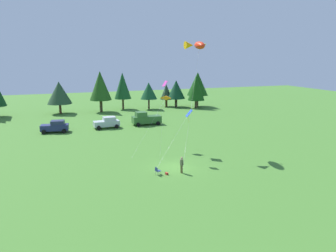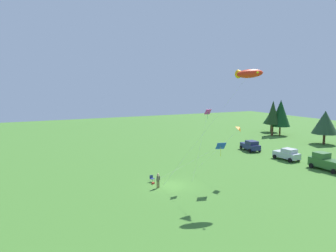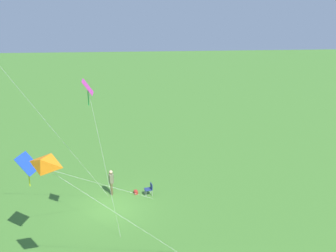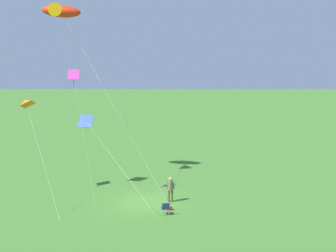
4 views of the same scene
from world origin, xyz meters
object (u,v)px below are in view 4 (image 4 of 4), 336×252
at_px(kite_diamond_blue, 87,123).
at_px(kite_delta_orange, 25,103).
at_px(folding_chair, 166,208).
at_px(kite_large_fish, 60,11).
at_px(backpack_on_grass, 169,208).
at_px(kite_diamond_rainbow, 74,79).
at_px(person_kite_flyer, 170,187).

bearing_deg(kite_diamond_blue, kite_delta_orange, 110.27).
height_order(folding_chair, kite_diamond_blue, kite_diamond_blue).
relative_size(kite_large_fish, kite_diamond_blue, 2.06).
xyz_separation_m(backpack_on_grass, kite_delta_orange, (3.46, 10.20, 6.50)).
height_order(folding_chair, kite_large_fish, kite_large_fish).
distance_m(kite_diamond_rainbow, kite_delta_orange, 4.48).
relative_size(person_kite_flyer, kite_large_fish, 0.13).
distance_m(backpack_on_grass, kite_delta_orange, 12.58).
distance_m(person_kite_flyer, kite_delta_orange, 11.84).
distance_m(kite_large_fish, kite_diamond_blue, 8.73).
relative_size(kite_diamond_rainbow, kite_diamond_blue, 1.35).
bearing_deg(backpack_on_grass, kite_diamond_rainbow, 72.67).
distance_m(person_kite_flyer, kite_diamond_rainbow, 9.81).
distance_m(person_kite_flyer, kite_large_fish, 15.66).
bearing_deg(person_kite_flyer, kite_diamond_rainbow, 80.56).
xyz_separation_m(kite_delta_orange, kite_diamond_blue, (1.50, -4.05, -1.69)).
height_order(backpack_on_grass, kite_large_fish, kite_large_fish).
relative_size(backpack_on_grass, kite_large_fish, 0.02).
distance_m(folding_chair, kite_large_fish, 16.93).
relative_size(backpack_on_grass, kite_diamond_blue, 0.05).
xyz_separation_m(kite_large_fish, kite_diamond_blue, (-1.95, -2.13, -8.24)).
height_order(person_kite_flyer, backpack_on_grass, person_kite_flyer).
bearing_deg(backpack_on_grass, kite_large_fish, 50.18).
bearing_deg(folding_chair, kite_large_fish, 33.42).
height_order(backpack_on_grass, kite_diamond_blue, kite_diamond_blue).
bearing_deg(person_kite_flyer, kite_large_fish, 51.54).
relative_size(kite_diamond_rainbow, kite_delta_orange, 1.29).
distance_m(backpack_on_grass, kite_large_fish, 16.94).
height_order(person_kite_flyer, kite_large_fish, kite_large_fish).
xyz_separation_m(kite_large_fish, kite_delta_orange, (-3.45, 1.92, -6.56)).
bearing_deg(folding_chair, kite_diamond_blue, 32.79).
bearing_deg(kite_diamond_blue, folding_chair, -134.87).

